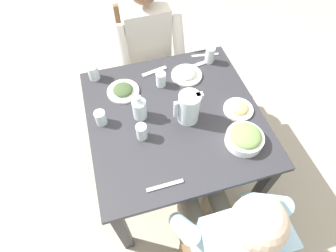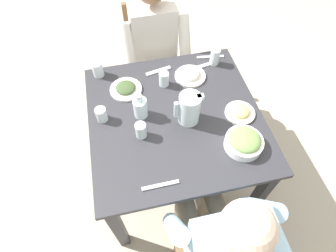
% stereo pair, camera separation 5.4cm
% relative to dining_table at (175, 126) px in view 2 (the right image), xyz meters
% --- Properties ---
extents(ground_plane, '(8.00, 8.00, 0.00)m').
position_rel_dining_table_xyz_m(ground_plane, '(0.00, 0.00, -0.61)').
color(ground_plane, '#B7AD99').
extents(dining_table, '(0.99, 0.99, 0.72)m').
position_rel_dining_table_xyz_m(dining_table, '(0.00, 0.00, 0.00)').
color(dining_table, '#2D2D33').
rests_on(dining_table, ground_plane).
extents(chair_near, '(0.40, 0.40, 0.87)m').
position_rel_dining_table_xyz_m(chair_near, '(-0.02, -0.86, -0.12)').
color(chair_near, brown).
rests_on(chair_near, ground_plane).
extents(diner_near, '(0.48, 0.53, 1.16)m').
position_rel_dining_table_xyz_m(diner_near, '(-0.02, -0.66, 0.02)').
color(diner_near, silver).
rests_on(diner_near, ground_plane).
extents(diner_far, '(0.48, 0.53, 1.16)m').
position_rel_dining_table_xyz_m(diner_far, '(-0.05, 0.66, 0.02)').
color(diner_far, '#9EC6E0').
rests_on(diner_far, ground_plane).
extents(water_pitcher, '(0.16, 0.12, 0.19)m').
position_rel_dining_table_xyz_m(water_pitcher, '(-0.07, 0.04, 0.20)').
color(water_pitcher, silver).
rests_on(water_pitcher, dining_table).
extents(salad_bowl, '(0.20, 0.20, 0.09)m').
position_rel_dining_table_xyz_m(salad_bowl, '(-0.30, 0.28, 0.15)').
color(salad_bowl, white).
rests_on(salad_bowl, dining_table).
extents(plate_dolmas, '(0.20, 0.20, 0.04)m').
position_rel_dining_table_xyz_m(plate_dolmas, '(0.25, -0.26, 0.12)').
color(plate_dolmas, white).
rests_on(plate_dolmas, dining_table).
extents(plate_fries, '(0.17, 0.17, 0.05)m').
position_rel_dining_table_xyz_m(plate_fries, '(-0.37, 0.07, 0.12)').
color(plate_fries, white).
rests_on(plate_fries, dining_table).
extents(plate_yoghurt, '(0.20, 0.20, 0.06)m').
position_rel_dining_table_xyz_m(plate_yoghurt, '(-0.17, -0.28, 0.12)').
color(plate_yoghurt, white).
rests_on(plate_yoghurt, dining_table).
extents(water_glass_near_left, '(0.06, 0.06, 0.11)m').
position_rel_dining_table_xyz_m(water_glass_near_left, '(-0.35, -0.37, 0.16)').
color(water_glass_near_left, silver).
rests_on(water_glass_near_left, dining_table).
extents(water_glass_center, '(0.06, 0.06, 0.09)m').
position_rel_dining_table_xyz_m(water_glass_center, '(0.41, -0.07, 0.15)').
color(water_glass_center, silver).
rests_on(water_glass_center, dining_table).
extents(water_glass_by_pitcher, '(0.07, 0.07, 0.10)m').
position_rel_dining_table_xyz_m(water_glass_by_pitcher, '(0.40, -0.43, 0.15)').
color(water_glass_by_pitcher, silver).
rests_on(water_glass_by_pitcher, dining_table).
extents(water_glass_far_right, '(0.06, 0.06, 0.09)m').
position_rel_dining_table_xyz_m(water_glass_far_right, '(0.01, -0.26, 0.15)').
color(water_glass_far_right, silver).
rests_on(water_glass_far_right, dining_table).
extents(water_glass_far_left, '(0.06, 0.06, 0.09)m').
position_rel_dining_table_xyz_m(water_glass_far_left, '(0.21, 0.09, 0.15)').
color(water_glass_far_left, silver).
rests_on(water_glass_far_left, dining_table).
extents(oil_carafe, '(0.08, 0.08, 0.16)m').
position_rel_dining_table_xyz_m(oil_carafe, '(0.19, -0.05, 0.16)').
color(oil_carafe, silver).
rests_on(oil_carafe, dining_table).
extents(fork_near, '(0.17, 0.05, 0.01)m').
position_rel_dining_table_xyz_m(fork_near, '(-0.31, -0.36, 0.11)').
color(fork_near, silver).
rests_on(fork_near, dining_table).
extents(knife_near, '(0.19, 0.04, 0.01)m').
position_rel_dining_table_xyz_m(knife_near, '(-0.35, -0.43, 0.11)').
color(knife_near, silver).
rests_on(knife_near, dining_table).
extents(fork_far, '(0.17, 0.06, 0.01)m').
position_rel_dining_table_xyz_m(fork_far, '(0.02, -0.38, 0.11)').
color(fork_far, silver).
rests_on(fork_far, dining_table).
extents(knife_far, '(0.19, 0.02, 0.01)m').
position_rel_dining_table_xyz_m(knife_far, '(0.17, 0.40, 0.11)').
color(knife_far, silver).
rests_on(knife_far, dining_table).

